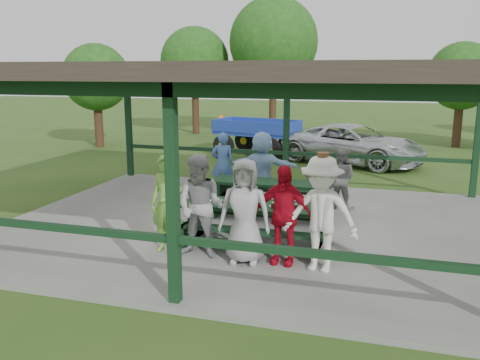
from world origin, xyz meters
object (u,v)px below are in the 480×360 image
(spectator_blue, at_px, (223,163))
(spectator_grey, at_px, (341,178))
(pickup_truck, at_px, (353,144))
(farm_trailer, at_px, (257,136))
(picnic_table_near, at_px, (255,219))
(picnic_table_far, at_px, (272,194))
(contestant_grey_mid, at_px, (245,211))
(contestant_grey_left, at_px, (201,207))
(contestant_red, at_px, (283,215))
(contestant_white_fedora, at_px, (321,214))
(spectator_lblue, at_px, (262,169))
(contestant_green, at_px, (167,204))

(spectator_blue, bearing_deg, spectator_grey, 148.67)
(pickup_truck, height_order, farm_trailer, farm_trailer)
(picnic_table_near, relative_size, picnic_table_far, 1.03)
(contestant_grey_mid, bearing_deg, picnic_table_near, 87.04)
(contestant_grey_left, bearing_deg, contestant_grey_mid, 0.03)
(contestant_grey_mid, height_order, contestant_red, contestant_grey_mid)
(contestant_grey_mid, relative_size, contestant_white_fedora, 0.92)
(picnic_table_near, relative_size, contestant_grey_mid, 1.54)
(picnic_table_near, relative_size, contestant_red, 1.62)
(spectator_grey, bearing_deg, spectator_blue, 1.64)
(picnic_table_near, height_order, contestant_white_fedora, contestant_white_fedora)
(contestant_white_fedora, relative_size, spectator_lblue, 1.08)
(spectator_lblue, relative_size, pickup_truck, 0.35)
(pickup_truck, bearing_deg, contestant_green, -170.84)
(picnic_table_near, xyz_separation_m, contestant_grey_mid, (0.06, -0.91, 0.40))
(contestant_green, xyz_separation_m, spectator_grey, (2.61, 3.76, -0.16))
(contestant_white_fedora, relative_size, spectator_grey, 1.34)
(spectator_lblue, xyz_separation_m, spectator_grey, (1.80, 0.20, -0.17))
(contestant_grey_left, relative_size, spectator_blue, 1.11)
(contestant_grey_left, height_order, contestant_grey_mid, contestant_grey_left)
(contestant_white_fedora, bearing_deg, spectator_grey, 99.52)
(picnic_table_near, xyz_separation_m, spectator_lblue, (-0.56, 2.74, 0.40))
(picnic_table_far, bearing_deg, pickup_truck, 80.71)
(picnic_table_far, height_order, contestant_grey_left, contestant_grey_left)
(picnic_table_near, bearing_deg, contestant_grey_mid, -86.39)
(contestant_white_fedora, distance_m, spectator_lblue, 4.09)
(spectator_blue, bearing_deg, contestant_green, 74.90)
(contestant_red, bearing_deg, farm_trailer, 111.27)
(contestant_red, height_order, spectator_grey, contestant_red)
(contestant_red, distance_m, spectator_grey, 3.75)
(contestant_green, relative_size, pickup_truck, 0.35)
(contestant_red, distance_m, contestant_white_fedora, 0.66)
(contestant_grey_left, distance_m, contestant_grey_mid, 0.78)
(contestant_green, distance_m, pickup_truck, 10.53)
(contestant_grey_left, xyz_separation_m, contestant_red, (1.39, 0.11, -0.06))
(contestant_white_fedora, height_order, pickup_truck, contestant_white_fedora)
(picnic_table_far, xyz_separation_m, contestant_grey_mid, (0.21, -2.91, 0.40))
(contestant_white_fedora, bearing_deg, contestant_grey_left, -172.21)
(contestant_white_fedora, xyz_separation_m, spectator_grey, (-0.06, 3.84, -0.22))
(picnic_table_near, relative_size, contestant_green, 1.54)
(spectator_lblue, bearing_deg, contestant_white_fedora, 118.77)
(picnic_table_far, height_order, contestant_white_fedora, contestant_white_fedora)
(spectator_blue, bearing_deg, pickup_truck, -136.54)
(picnic_table_near, distance_m, spectator_lblue, 2.82)
(spectator_lblue, bearing_deg, contestant_green, 78.90)
(pickup_truck, bearing_deg, farm_trailer, 100.49)
(contestant_red, height_order, contestant_white_fedora, contestant_white_fedora)
(contestant_grey_left, relative_size, contestant_red, 1.07)
(spectator_lblue, distance_m, spectator_grey, 1.82)
(farm_trailer, bearing_deg, spectator_blue, -69.40)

